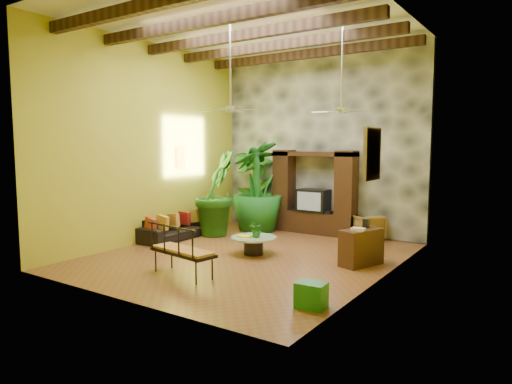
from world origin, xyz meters
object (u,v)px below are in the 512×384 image
Objects in this scene: coffee_table at (254,243)px; tall_plant_b at (215,193)px; sofa at (174,228)px; green_bin at (311,295)px; tall_plant_c at (258,186)px; entertainment_center at (314,199)px; iron_bench at (180,248)px; wicker_armchair at (368,227)px; side_console at (361,247)px; tall_plant_a at (255,185)px; ceiling_fan_back at (341,101)px; ceiling_fan_front at (230,99)px.

tall_plant_b is at bearing 148.74° from coffee_table.
sofa is 5.83m from green_bin.
coffee_table is at bearing -58.27° from tall_plant_c.
tall_plant_b reaches higher than entertainment_center.
tall_plant_b is 1.56× the size of iron_bench.
side_console is at bearing 56.73° from wicker_armchair.
tall_plant_a is 0.97× the size of tall_plant_c.
side_console is (0.78, -2.53, 0.05)m from wicker_armchair.
tall_plant_a is at bearing 129.74° from tall_plant_c.
iron_bench is (2.50, -2.42, 0.25)m from sofa.
wicker_armchair is at bearing 11.14° from tall_plant_c.
entertainment_center is 1.04× the size of tall_plant_b.
ceiling_fan_back is 3.97m from tall_plant_c.
tall_plant_b is at bearing -119.98° from tall_plant_c.
ceiling_fan_back is at bearing 162.21° from side_console.
entertainment_center reaches higher than side_console.
tall_plant_b is at bearing -28.42° from sofa.
side_console reaches higher than green_bin.
tall_plant_b is 2.25× the size of coffee_table.
green_bin is at bearing 7.20° from iron_bench.
side_console is 2.77m from green_bin.
tall_plant_a is at bearing 85.28° from tall_plant_b.
wicker_armchair is 2.65m from side_console.
side_console is at bearing -26.82° from tall_plant_c.
tall_plant_a is 1.66× the size of iron_bench.
tall_plant_c is 5.74× the size of green_bin.
ceiling_fan_front reaches higher than green_bin.
ceiling_fan_front reaches higher than entertainment_center.
sofa is at bearing -17.14° from wicker_armchair.
ceiling_fan_back is (1.60, -1.94, 2.44)m from entertainment_center.
entertainment_center is at bearing 153.07° from side_console.
side_console is (4.46, -0.83, -0.78)m from tall_plant_b.
coffee_table is at bearing 69.76° from ceiling_fan_front.
side_console is (2.51, 2.66, -0.17)m from iron_bench.
tall_plant_a is 0.78m from tall_plant_c.
coffee_table is 0.69× the size of iron_bench.
wicker_armchair is at bearing 91.00° from ceiling_fan_back.
wicker_armchair is (4.22, 2.77, 0.03)m from sofa.
ceiling_fan_back reaches higher than sofa.
sofa is 0.85× the size of tall_plant_b.
sofa is at bearing -133.83° from entertainment_center.
tall_plant_c reaches higher than tall_plant_b.
sofa is at bearing 144.91° from iron_bench.
iron_bench is at bearing -60.69° from tall_plant_b.
tall_plant_a is 5.08m from side_console.
green_bin is (1.01, -3.34, -3.21)m from ceiling_fan_back.
green_bin is (5.26, -2.51, -0.09)m from sofa.
tall_plant_b is 1.28m from tall_plant_c.
sofa is at bearing -118.39° from tall_plant_c.
ceiling_fan_front is at bearing -109.31° from sofa.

